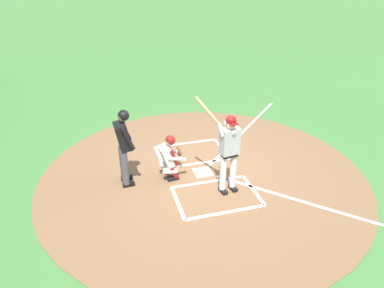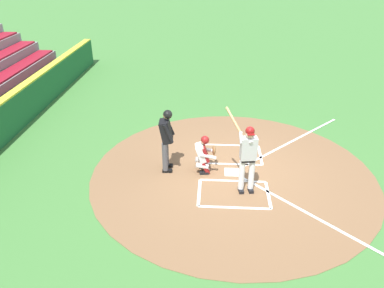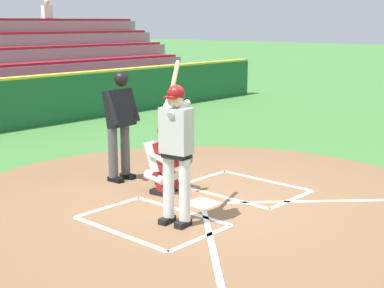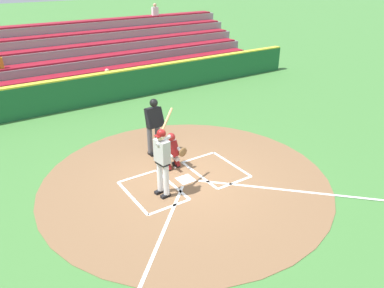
% 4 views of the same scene
% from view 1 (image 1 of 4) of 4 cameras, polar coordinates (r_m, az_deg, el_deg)
% --- Properties ---
extents(ground_plane, '(120.00, 120.00, 0.00)m').
position_cam_1_polar(ground_plane, '(8.69, 1.79, -4.76)').
color(ground_plane, '#427A38').
extents(dirt_circle, '(8.00, 8.00, 0.01)m').
position_cam_1_polar(dirt_circle, '(8.69, 1.79, -4.72)').
color(dirt_circle, brown).
rests_on(dirt_circle, ground).
extents(home_plate_and_chalk, '(7.93, 4.91, 0.01)m').
position_cam_1_polar(home_plate_and_chalk, '(8.95, 7.19, -3.83)').
color(home_plate_and_chalk, white).
rests_on(home_plate_and_chalk, dirt_circle).
extents(batter, '(0.88, 0.83, 2.13)m').
position_cam_1_polar(batter, '(7.51, 6.10, -0.74)').
color(batter, white).
rests_on(batter, ground).
extents(catcher, '(0.63, 0.62, 1.13)m').
position_cam_1_polar(catcher, '(8.24, -3.66, -1.96)').
color(catcher, black).
rests_on(catcher, ground).
extents(plate_umpire, '(0.59, 0.43, 1.86)m').
position_cam_1_polar(plate_umpire, '(7.90, -11.25, 0.16)').
color(plate_umpire, '#4C4C51').
rests_on(plate_umpire, ground).
extents(baseball, '(0.07, 0.07, 0.07)m').
position_cam_1_polar(baseball, '(8.58, -2.77, -4.96)').
color(baseball, white).
rests_on(baseball, ground).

